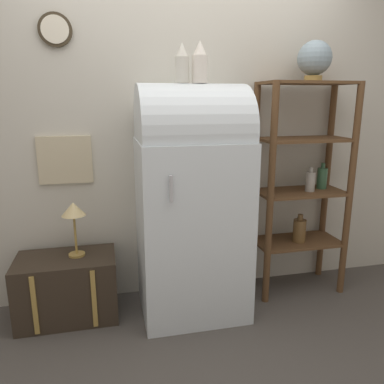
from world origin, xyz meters
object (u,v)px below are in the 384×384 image
at_px(globe, 315,59).
at_px(vase_left, 182,64).
at_px(vase_center, 200,63).
at_px(desk_lamp, 74,213).
at_px(refrigerator, 192,199).
at_px(suitcase_trunk, 68,287).

height_order(globe, vase_left, globe).
xyz_separation_m(vase_center, desk_lamp, (-0.84, 0.09, -0.96)).
relative_size(refrigerator, desk_lamp, 4.19).
height_order(suitcase_trunk, desk_lamp, desk_lamp).
relative_size(refrigerator, vase_left, 6.47).
bearing_deg(suitcase_trunk, globe, 1.13).
bearing_deg(vase_left, suitcase_trunk, 175.73).
bearing_deg(vase_center, vase_left, 172.08).
distance_m(suitcase_trunk, globe, 2.36).
bearing_deg(globe, vase_left, -174.41).
xyz_separation_m(refrigerator, globe, (0.92, 0.11, 0.94)).
relative_size(vase_left, vase_center, 0.94).
bearing_deg(vase_center, suitcase_trunk, 175.29).
xyz_separation_m(vase_left, desk_lamp, (-0.73, 0.08, -0.96)).
bearing_deg(globe, suitcase_trunk, -178.87).
distance_m(refrigerator, globe, 1.32).
height_order(globe, vase_center, globe).
height_order(vase_center, desk_lamp, vase_center).
bearing_deg(vase_center, refrigerator, 179.25).
xyz_separation_m(suitcase_trunk, globe, (1.79, 0.04, 1.55)).
height_order(suitcase_trunk, globe, globe).
xyz_separation_m(suitcase_trunk, vase_center, (0.92, -0.08, 1.49)).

